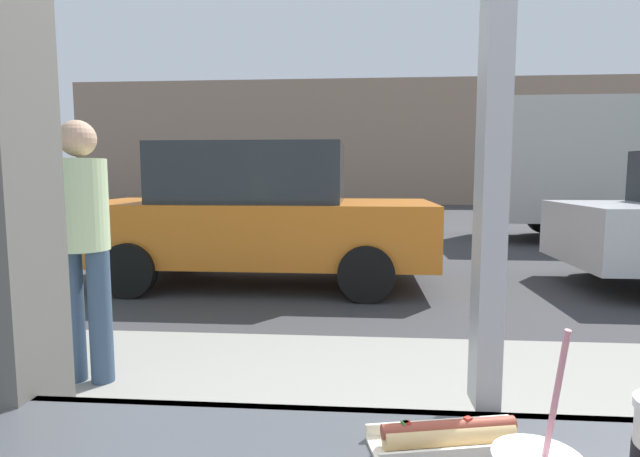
{
  "coord_description": "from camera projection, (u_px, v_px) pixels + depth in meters",
  "views": [
    {
      "loc": [
        -0.26,
        -0.93,
        1.43
      ],
      "look_at": [
        -0.57,
        3.06,
        0.99
      ],
      "focal_mm": 28.1,
      "sensor_mm": 36.0,
      "label": 1
    }
  ],
  "objects": [
    {
      "name": "sidewalk_strip",
      "position": [
        406.0,
        435.0,
        2.64
      ],
      "size": [
        16.0,
        2.8,
        0.12
      ],
      "primitive_type": "cube",
      "color": "gray",
      "rests_on": "ground"
    },
    {
      "name": "ground_plane",
      "position": [
        373.0,
        254.0,
        8.99
      ],
      "size": [
        60.0,
        60.0,
        0.0
      ],
      "primitive_type": "plane",
      "color": "#38383A"
    },
    {
      "name": "parked_car_orange",
      "position": [
        258.0,
        214.0,
        6.49
      ],
      "size": [
        4.41,
        1.98,
        1.81
      ],
      "color": "orange",
      "rests_on": "ground"
    },
    {
      "name": "building_facade_far",
      "position": [
        365.0,
        143.0,
        23.77
      ],
      "size": [
        28.0,
        1.2,
        5.8
      ],
      "primitive_type": "cube",
      "color": "gray",
      "rests_on": "ground"
    },
    {
      "name": "pedestrian",
      "position": [
        82.0,
        235.0,
        3.08
      ],
      "size": [
        0.32,
        0.32,
        1.63
      ],
      "color": "#354A63",
      "rests_on": "sidewalk_strip"
    },
    {
      "name": "hotdog_tray_far",
      "position": [
        449.0,
        436.0,
        0.86
      ],
      "size": [
        0.29,
        0.15,
        0.05
      ],
      "color": "beige",
      "rests_on": "window_counter"
    }
  ]
}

